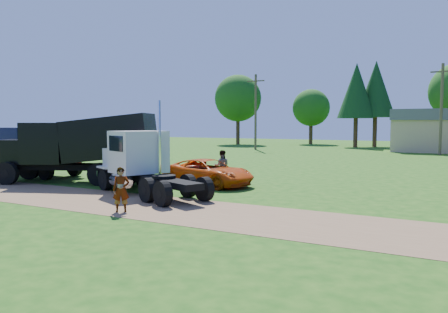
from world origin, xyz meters
The scene contains 10 objects.
ground centered at (0.00, 0.00, 0.00)m, with size 140.00×140.00×0.00m, color #184B10.
dirt_track centered at (0.00, 0.00, 0.01)m, with size 120.00×4.20×0.01m, color brown.
white_semi_tractor centered at (-5.06, 2.46, 1.42)m, with size 6.94×4.57×4.16m.
black_dump_truck centered at (-9.85, 3.63, 2.02)m, with size 8.47×5.59×3.67m.
navy_truck centered at (-15.12, 4.56, 1.48)m, with size 6.78×2.50×2.90m.
orange_pickup centered at (-3.40, 5.84, 0.67)m, with size 2.23×4.83×1.34m, color #D24A09.
spectator_a centered at (-2.73, -1.35, 0.80)m, with size 0.58×0.38×1.60m, color #999999.
spectator_b centered at (-3.45, 7.35, 0.85)m, with size 0.83×0.65×1.71m, color #999999.
tan_shed centered at (4.00, 40.00, 2.42)m, with size 6.20×5.40×4.70m.
utility_poles centered at (6.00, 35.00, 4.71)m, with size 42.20×0.28×9.00m.
Camera 1 is at (7.75, -13.04, 3.14)m, focal length 35.00 mm.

